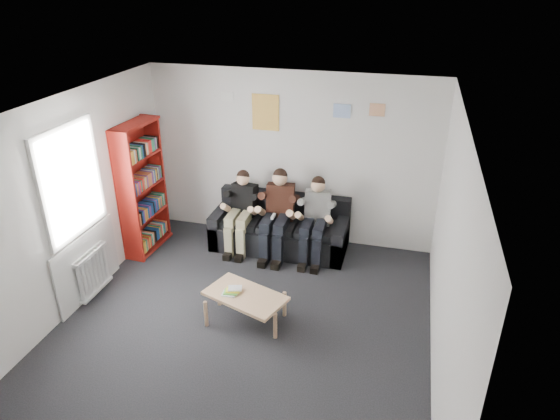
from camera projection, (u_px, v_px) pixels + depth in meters
The scene contains 14 objects.
room_shell at pixel (238, 233), 5.55m from camera, with size 5.00×5.00×5.00m.
sofa at pixel (280, 230), 7.85m from camera, with size 2.09×0.86×0.81m.
bookshelf at pixel (143, 188), 7.52m from camera, with size 0.30×0.91×2.03m.
coffee_table at pixel (245, 298), 6.15m from camera, with size 0.98×0.54×0.39m.
game_cases at pixel (232, 291), 6.15m from camera, with size 0.22×0.20×0.05m.
person_left at pixel (241, 212), 7.68m from camera, with size 0.38×0.81×1.25m.
person_middle at pixel (277, 215), 7.52m from camera, with size 0.42×0.89×1.33m.
person_right at pixel (315, 220), 7.40m from camera, with size 0.39×0.83×1.27m.
radiator at pixel (93, 272), 6.66m from camera, with size 0.10×0.64×0.60m.
window at pixel (79, 226), 6.38m from camera, with size 0.05×1.30×2.36m.
poster_large at pixel (266, 112), 7.50m from camera, with size 0.42×0.01×0.55m, color #D8D24C.
poster_blue at pixel (342, 111), 7.19m from camera, with size 0.25×0.01×0.20m, color #4687EE.
poster_pink at pixel (377, 110), 7.05m from camera, with size 0.22×0.01×0.18m, color #CC3F8D.
poster_sign at pixel (227, 97), 7.55m from camera, with size 0.20×0.01×0.14m, color white.
Camera 1 is at (1.72, -4.59, 4.01)m, focal length 32.00 mm.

